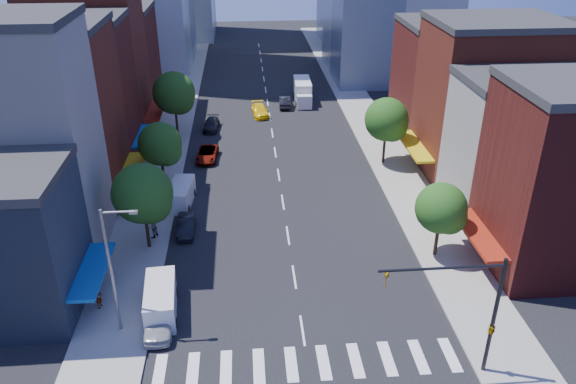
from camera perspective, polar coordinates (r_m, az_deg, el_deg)
name	(u,v)px	position (r m, az deg, el deg)	size (l,w,h in m)	color
ground	(302,330)	(38.32, 1.48, -13.88)	(220.00, 220.00, 0.00)	black
sidewalk_left	(173,124)	(73.70, -11.61, 6.78)	(5.00, 120.00, 0.15)	gray
sidewalk_right	(366,119)	(74.81, 7.90, 7.40)	(5.00, 120.00, 0.15)	gray
crosswalk	(308,363)	(36.13, 2.00, -16.99)	(19.00, 3.00, 0.01)	silver
bldg_left_1	(10,145)	(47.23, -26.40, 4.27)	(12.00, 8.00, 18.00)	beige
bldg_left_2	(47,119)	(55.02, -23.31, 6.80)	(12.00, 9.00, 16.00)	maroon
bldg_left_3	(72,96)	(62.87, -21.06, 9.11)	(12.00, 8.00, 15.00)	#491212
bldg_left_4	(90,65)	(70.50, -19.48, 12.06)	(12.00, 9.00, 17.00)	maroon
bldg_left_5	(109,62)	(79.93, -17.73, 12.50)	(12.00, 10.00, 13.00)	#491212
bldg_right_1	(523,149)	(53.53, 22.79, 4.04)	(12.00, 8.00, 12.00)	beige
bldg_right_2	(486,101)	(60.64, 19.45, 8.75)	(12.00, 10.00, 15.00)	maroon
bldg_right_3	(451,82)	(69.76, 16.22, 10.66)	(12.00, 10.00, 13.00)	#491212
traffic_signal	(485,318)	(34.68, 19.34, -11.96)	(7.24, 2.24, 8.00)	black
streetlight	(113,264)	(36.75, -17.37, -7.01)	(2.25, 0.25, 9.00)	slate
tree_left_near	(144,196)	(45.24, -14.37, -0.37)	(4.80, 4.80, 7.30)	black
tree_left_mid	(162,146)	(55.25, -12.71, 4.61)	(4.20, 4.20, 6.65)	black
tree_left_far	(175,95)	(68.10, -11.38, 9.67)	(5.00, 5.00, 7.75)	black
tree_right_near	(443,210)	(44.77, 15.47, -1.81)	(4.00, 4.00, 6.20)	black
tree_right_far	(388,121)	(60.14, 10.12, 7.08)	(4.60, 4.60, 7.20)	black
parked_car_front	(158,319)	(38.92, -13.06, -12.47)	(1.84, 4.57, 1.56)	#A4A4A9
parked_car_second	(186,225)	(48.86, -10.33, -3.37)	(1.41, 4.04, 1.33)	black
parked_car_third	(207,154)	(62.45, -8.22, 3.83)	(2.16, 4.67, 1.30)	#999999
parked_car_rear	(211,125)	(71.07, -7.79, 6.80)	(1.78, 4.37, 1.27)	black
cargo_van_near	(161,301)	(39.92, -12.81, -10.77)	(2.42, 5.16, 2.14)	silver
cargo_van_far	(181,195)	(53.25, -10.82, -0.28)	(2.38, 4.93, 2.03)	silver
taxi	(260,110)	(75.42, -2.88, 8.29)	(1.95, 4.79, 1.39)	yellow
traffic_car_oncoming	(285,102)	(78.70, -0.32, 9.17)	(1.54, 4.41, 1.45)	black
traffic_car_far	(302,86)	(85.68, 1.41, 10.68)	(1.71, 4.24, 1.44)	#999999
box_truck	(303,92)	(80.68, 1.50, 10.12)	(2.46, 7.43, 2.97)	silver
pedestrian_near	(99,298)	(41.55, -18.67, -10.14)	(0.58, 0.38, 1.60)	#999999
pedestrian_far	(152,227)	(48.34, -13.61, -3.50)	(0.92, 0.71, 1.89)	#999999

